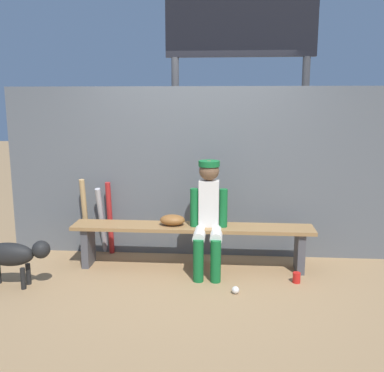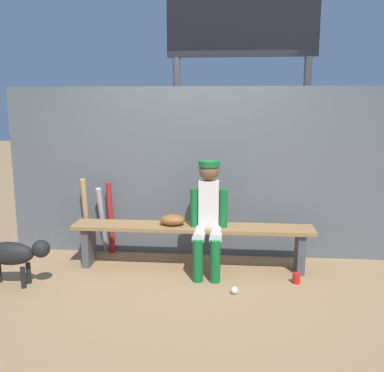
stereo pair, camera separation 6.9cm
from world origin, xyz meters
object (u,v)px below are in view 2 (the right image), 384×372
at_px(player_seated, 208,213).
at_px(baseball, 234,290).
at_px(scoreboard, 247,59).
at_px(dog, 15,254).
at_px(cup_on_ground, 296,278).
at_px(bat_aluminum_silver, 102,220).
at_px(baseball_glove, 172,220).
at_px(bat_wood_tan, 86,217).
at_px(bat_aluminum_red, 111,218).
at_px(cup_on_bench, 205,221).
at_px(dugout_bench, 192,235).

bearing_deg(player_seated, baseball, -61.57).
relative_size(scoreboard, dog, 4.04).
xyz_separation_m(cup_on_ground, scoreboard, (-0.52, 1.62, 2.34)).
relative_size(baseball, dog, 0.09).
height_order(player_seated, bat_aluminum_silver, player_seated).
bearing_deg(cup_on_ground, baseball, -153.64).
distance_m(baseball_glove, scoreboard, 2.38).
bearing_deg(bat_aluminum_silver, bat_wood_tan, -168.31).
height_order(bat_wood_tan, baseball, bat_wood_tan).
relative_size(baseball_glove, bat_aluminum_silver, 0.33).
bearing_deg(dog, scoreboard, 39.43).
distance_m(player_seated, bat_aluminum_red, 1.32).
relative_size(bat_aluminum_red, baseball, 12.28).
relative_size(cup_on_ground, dog, 0.13).
bearing_deg(baseball, cup_on_bench, 116.28).
xyz_separation_m(bat_aluminum_silver, baseball, (1.61, -1.03, -0.39)).
xyz_separation_m(bat_wood_tan, baseball, (1.81, -0.99, -0.44)).
height_order(player_seated, cup_on_bench, player_seated).
bearing_deg(scoreboard, cup_on_ground, -72.20).
distance_m(bat_aluminum_silver, baseball, 1.95).
relative_size(player_seated, bat_aluminum_silver, 1.43).
xyz_separation_m(player_seated, bat_aluminum_silver, (-1.32, 0.49, -0.25)).
relative_size(baseball, scoreboard, 0.02).
bearing_deg(baseball_glove, cup_on_ground, -14.25).
relative_size(bat_aluminum_silver, scoreboard, 0.25).
distance_m(dugout_bench, bat_aluminum_silver, 1.20).
distance_m(bat_wood_tan, dog, 1.08).
bearing_deg(bat_wood_tan, bat_aluminum_red, 5.77).
distance_m(player_seated, baseball_glove, 0.44).
xyz_separation_m(cup_on_bench, scoreboard, (0.45, 1.26, 1.84)).
distance_m(cup_on_ground, dog, 2.89).
bearing_deg(cup_on_bench, bat_aluminum_silver, 164.40).
relative_size(bat_wood_tan, scoreboard, 0.28).
xyz_separation_m(baseball, dog, (-2.23, 0.00, 0.30)).
bearing_deg(bat_aluminum_red, cup_on_ground, -18.13).
relative_size(cup_on_ground, scoreboard, 0.03).
relative_size(dugout_bench, cup_on_bench, 24.43).
bearing_deg(bat_wood_tan, baseball_glove, -16.76).
height_order(bat_aluminum_silver, dog, bat_aluminum_silver).
distance_m(bat_aluminum_silver, scoreboard, 2.77).
xyz_separation_m(dugout_bench, player_seated, (0.19, -0.11, 0.29)).
bearing_deg(dugout_bench, player_seated, -31.42).
height_order(baseball, scoreboard, scoreboard).
relative_size(bat_aluminum_red, dog, 1.08).
height_order(baseball_glove, dog, baseball_glove).
relative_size(cup_on_bench, scoreboard, 0.03).
bearing_deg(cup_on_ground, bat_wood_tan, 164.61).
distance_m(player_seated, bat_aluminum_silver, 1.43).
relative_size(dugout_bench, dog, 3.19).
relative_size(bat_wood_tan, baseball, 12.82).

